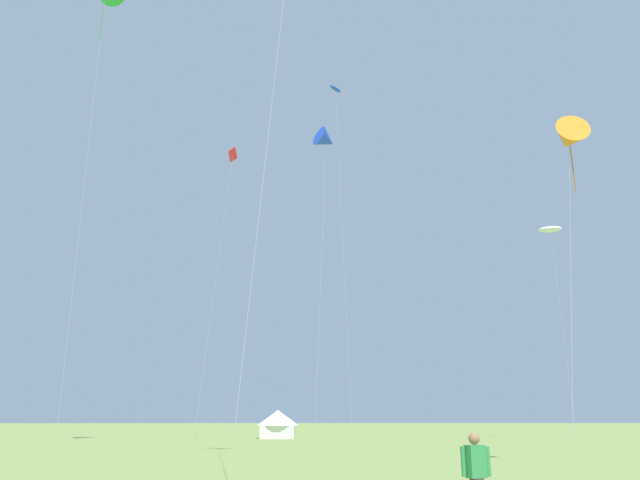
% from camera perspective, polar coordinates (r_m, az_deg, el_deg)
% --- Properties ---
extents(kite_red_diamond, '(2.84, 2.11, 31.79)m').
position_cam_1_polar(kite_red_diamond, '(70.20, -8.31, 7.23)').
color(kite_red_diamond, red).
rests_on(kite_red_diamond, ground).
extents(kite_blue_delta, '(2.95, 3.90, 28.89)m').
position_cam_1_polar(kite_blue_delta, '(59.16, 0.57, 9.39)').
color(kite_blue_delta, blue).
rests_on(kite_blue_delta, ground).
extents(kite_blue_parafoil, '(2.15, 2.99, 38.28)m').
position_cam_1_polar(kite_blue_parafoil, '(70.94, 1.47, 13.81)').
color(kite_blue_parafoil, blue).
rests_on(kite_blue_parafoil, ground).
extents(kite_orange_delta, '(3.03, 2.55, 15.27)m').
position_cam_1_polar(kite_orange_delta, '(30.44, 22.40, 8.87)').
color(kite_orange_delta, orange).
rests_on(kite_orange_delta, ground).
extents(kite_white_parafoil, '(2.45, 2.55, 20.75)m').
position_cam_1_polar(kite_white_parafoil, '(65.91, 20.85, 0.90)').
color(kite_white_parafoil, white).
rests_on(kite_white_parafoil, ground).
extents(festival_tent_right, '(4.06, 4.06, 2.64)m').
position_cam_1_polar(festival_tent_right, '(61.50, -4.00, -16.78)').
color(festival_tent_right, white).
rests_on(festival_tent_right, ground).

